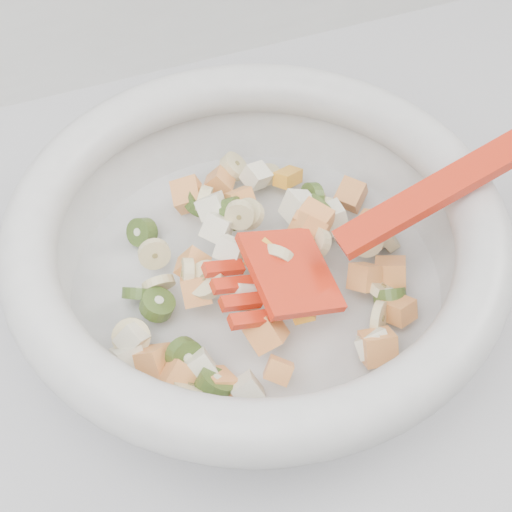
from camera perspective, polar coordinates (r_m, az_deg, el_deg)
name	(u,v)px	position (r m, az deg, el deg)	size (l,w,h in m)	color
counter	(246,500)	(1.02, -0.74, -17.31)	(2.00, 0.60, 0.90)	#9B9BA0
mixing_bowl	(257,248)	(0.58, 0.08, 0.56)	(0.45, 0.36, 0.15)	silver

